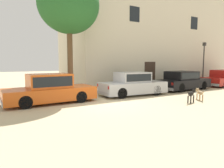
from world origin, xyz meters
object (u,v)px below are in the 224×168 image
at_px(parked_sedan_second, 133,84).
at_px(stray_dog_spotted, 191,94).
at_px(street_lamp, 204,58).
at_px(acacia_tree_left, 69,5).
at_px(parked_sedan_fourth, 224,78).
at_px(stray_dog_tan, 199,92).
at_px(parked_sedan_third, 183,80).
at_px(parked_sedan_nearest, 50,89).

relative_size(parked_sedan_second, stray_dog_spotted, 4.86).
relative_size(street_lamp, acacia_tree_left, 0.55).
distance_m(parked_sedan_second, parked_sedan_fourth, 10.00).
bearing_deg(street_lamp, parked_sedan_second, -172.78).
relative_size(stray_dog_spotted, street_lamp, 0.24).
distance_m(parked_sedan_fourth, street_lamp, 2.50).
xyz_separation_m(parked_sedan_fourth, stray_dog_spotted, (-8.83, -3.47, -0.24)).
bearing_deg(parked_sedan_fourth, acacia_tree_left, 172.51).
distance_m(stray_dog_spotted, acacia_tree_left, 8.18).
xyz_separation_m(street_lamp, acacia_tree_left, (-12.24, -0.03, 2.82)).
bearing_deg(stray_dog_tan, parked_sedan_third, -3.75).
distance_m(stray_dog_spotted, stray_dog_tan, 1.07).
relative_size(parked_sedan_third, parked_sedan_fourth, 0.96).
relative_size(parked_sedan_second, stray_dog_tan, 4.77).
relative_size(parked_sedan_fourth, acacia_tree_left, 0.70).
relative_size(parked_sedan_second, street_lamp, 1.16).
bearing_deg(parked_sedan_second, parked_sedan_nearest, -177.95).
xyz_separation_m(parked_sedan_fourth, acacia_tree_left, (-13.67, 1.05, 4.56)).
bearing_deg(parked_sedan_nearest, parked_sedan_fourth, -2.14).
relative_size(stray_dog_tan, street_lamp, 0.24).
distance_m(parked_sedan_nearest, acacia_tree_left, 4.82).
xyz_separation_m(parked_sedan_nearest, stray_dog_spotted, (6.24, -3.63, -0.28)).
height_order(parked_sedan_fourth, street_lamp, street_lamp).
height_order(stray_dog_spotted, acacia_tree_left, acacia_tree_left).
bearing_deg(parked_sedan_third, stray_dog_tan, -130.74).
xyz_separation_m(parked_sedan_third, acacia_tree_left, (-8.41, 0.96, 4.55)).
height_order(stray_dog_tan, street_lamp, street_lamp).
distance_m(stray_dog_tan, acacia_tree_left, 8.71).
bearing_deg(stray_dog_tan, parked_sedan_second, 68.68).
bearing_deg(parked_sedan_nearest, parked_sedan_second, -3.36).
bearing_deg(stray_dog_tan, parked_sedan_nearest, 99.34).
bearing_deg(parked_sedan_fourth, parked_sedan_second, 176.92).
bearing_deg(street_lamp, acacia_tree_left, -179.85).
xyz_separation_m(stray_dog_spotted, street_lamp, (7.40, 4.56, 1.98)).
bearing_deg(parked_sedan_third, parked_sedan_second, 178.20).
xyz_separation_m(parked_sedan_second, parked_sedan_third, (4.74, 0.09, -0.01)).
bearing_deg(acacia_tree_left, parked_sedan_third, -6.51).
relative_size(parked_sedan_third, stray_dog_tan, 5.03).
height_order(parked_sedan_second, parked_sedan_fourth, parked_sedan_second).
height_order(stray_dog_spotted, street_lamp, street_lamp).
bearing_deg(parked_sedan_fourth, stray_dog_spotted, -161.63).
height_order(parked_sedan_third, stray_dog_tan, parked_sedan_third).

